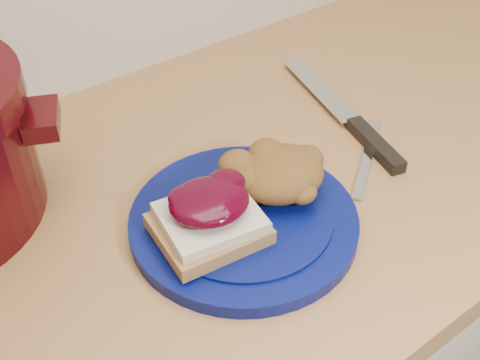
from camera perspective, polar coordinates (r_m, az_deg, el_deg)
plate at (r=0.67m, az=0.35°, el=-3.92°), size 0.30×0.30×0.02m
sandwich at (r=0.63m, az=-2.95°, el=-3.41°), size 0.12×0.11×0.05m
stuffing_mound at (r=0.67m, az=3.76°, el=0.61°), size 0.12×0.11×0.05m
chef_knife at (r=0.82m, az=11.23°, el=4.86°), size 0.10×0.29×0.02m
butter_knife at (r=0.78m, az=11.96°, el=2.12°), size 0.14×0.11×0.00m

